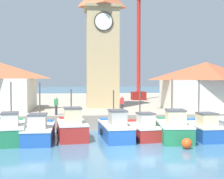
% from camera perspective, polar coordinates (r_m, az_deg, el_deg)
% --- Properties ---
extents(ground_plane, '(300.00, 300.00, 0.00)m').
position_cam_1_polar(ground_plane, '(19.50, 4.62, -11.41)').
color(ground_plane, teal).
extents(quay_wharf, '(120.00, 40.00, 1.34)m').
position_cam_1_polar(quay_wharf, '(46.98, -1.80, -2.66)').
color(quay_wharf, '#A89E89').
rests_on(quay_wharf, ground).
extents(fishing_boat_far_left, '(2.62, 5.14, 4.28)m').
position_cam_1_polar(fishing_boat_far_left, '(23.64, -18.02, -7.18)').
color(fishing_boat_far_left, '#237A4C').
rests_on(fishing_boat_far_left, ground).
extents(fishing_boat_left_outer, '(2.20, 5.06, 4.25)m').
position_cam_1_polar(fishing_boat_left_outer, '(23.35, -13.21, -7.44)').
color(fishing_boat_left_outer, '#2356A8').
rests_on(fishing_boat_left_outer, ground).
extents(fishing_boat_left_inner, '(2.52, 4.59, 3.71)m').
position_cam_1_polar(fishing_boat_left_inner, '(23.79, -7.34, -6.94)').
color(fishing_boat_left_inner, '#AD2823').
rests_on(fishing_boat_left_inner, ground).
extents(fishing_boat_mid_left, '(2.33, 5.29, 3.62)m').
position_cam_1_polar(fishing_boat_mid_left, '(23.53, 0.61, -7.19)').
color(fishing_boat_mid_left, '#2356A8').
rests_on(fishing_boat_mid_left, ground).
extents(fishing_boat_center, '(2.40, 4.56, 3.98)m').
position_cam_1_polar(fishing_boat_center, '(23.98, 5.57, -7.21)').
color(fishing_boat_center, '#AD2823').
rests_on(fishing_boat_center, ground).
extents(fishing_boat_mid_right, '(2.76, 5.30, 4.47)m').
position_cam_1_polar(fishing_boat_mid_right, '(23.68, 11.15, -7.07)').
color(fishing_boat_mid_right, '#237A4C').
rests_on(fishing_boat_mid_right, ground).
extents(fishing_boat_right_inner, '(2.20, 4.82, 4.43)m').
position_cam_1_polar(fishing_boat_right_inner, '(24.78, 16.15, -6.93)').
color(fishing_boat_right_inner, '#2356A8').
rests_on(fishing_boat_right_inner, ground).
extents(clock_tower, '(3.93, 3.93, 15.30)m').
position_cam_1_polar(clock_tower, '(34.79, -1.80, 8.68)').
color(clock_tower, tan).
rests_on(clock_tower, quay_wharf).
extents(warehouse_right, '(8.79, 5.81, 4.86)m').
position_cam_1_polar(warehouse_right, '(33.54, 16.81, 0.78)').
color(warehouse_right, silver).
rests_on(warehouse_right, quay_wharf).
extents(port_crane_near, '(2.53, 7.54, 20.38)m').
position_cam_1_polar(port_crane_near, '(46.60, 4.89, 7.66)').
color(port_crane_near, maroon).
rests_on(port_crane_near, quay_wharf).
extents(mooring_buoy, '(0.69, 0.69, 0.69)m').
position_cam_1_polar(mooring_buoy, '(20.90, 13.50, -9.58)').
color(mooring_buoy, '#E54C19').
rests_on(mooring_buoy, ground).
extents(dock_worker_near_tower, '(0.34, 0.22, 1.62)m').
position_cam_1_polar(dock_worker_near_tower, '(28.36, 1.84, -2.70)').
color(dock_worker_near_tower, '#33333D').
rests_on(dock_worker_near_tower, quay_wharf).
extents(dock_worker_along_quay, '(0.34, 0.22, 1.62)m').
position_cam_1_polar(dock_worker_along_quay, '(27.47, -10.18, -2.88)').
color(dock_worker_along_quay, '#33333D').
rests_on(dock_worker_along_quay, quay_wharf).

